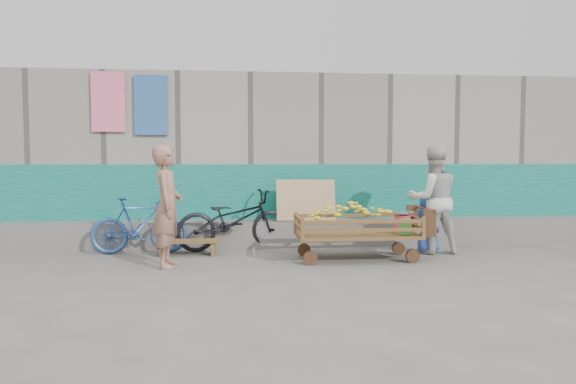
{
  "coord_description": "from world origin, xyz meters",
  "views": [
    {
      "loc": [
        -0.85,
        -6.35,
        1.47
      ],
      "look_at": [
        -0.11,
        1.2,
        1.0
      ],
      "focal_mm": 32.0,
      "sensor_mm": 36.0,
      "label": 1
    }
  ],
  "objects": [
    {
      "name": "bicycle_blue",
      "position": [
        -2.39,
        1.85,
        0.45
      ],
      "size": [
        1.51,
        0.5,
        0.9
      ],
      "primitive_type": "imported",
      "rotation": [
        0.0,
        0.0,
        1.63
      ],
      "color": "#2F579F",
      "rests_on": "ground"
    },
    {
      "name": "vendor_man",
      "position": [
        -1.81,
        0.8,
        0.84
      ],
      "size": [
        0.41,
        0.61,
        1.68
      ],
      "primitive_type": "imported",
      "rotation": [
        0.0,
        0.0,
        1.56
      ],
      "color": "#986654",
      "rests_on": "ground"
    },
    {
      "name": "bench",
      "position": [
        -1.62,
        1.62,
        0.18
      ],
      "size": [
        0.97,
        0.29,
        0.24
      ],
      "color": "brown",
      "rests_on": "ground"
    },
    {
      "name": "child",
      "position": [
        2.14,
        1.46,
        0.49
      ],
      "size": [
        0.52,
        0.39,
        0.97
      ],
      "primitive_type": "imported",
      "rotation": [
        0.0,
        0.0,
        3.32
      ],
      "color": "#3156B7",
      "rests_on": "ground"
    },
    {
      "name": "ground",
      "position": [
        0.0,
        0.0,
        0.0
      ],
      "size": [
        80.0,
        80.0,
        0.0
      ],
      "primitive_type": "plane",
      "color": "#595752",
      "rests_on": "ground"
    },
    {
      "name": "building_wall",
      "position": [
        -0.0,
        4.05,
        1.47
      ],
      "size": [
        12.0,
        3.5,
        3.0
      ],
      "color": "gray",
      "rests_on": "ground"
    },
    {
      "name": "banana_cart",
      "position": [
        0.87,
        1.04,
        0.56
      ],
      "size": [
        1.95,
        0.89,
        0.83
      ],
      "color": "brown",
      "rests_on": "ground"
    },
    {
      "name": "bicycle_dark",
      "position": [
        -0.91,
        2.05,
        0.49
      ],
      "size": [
        1.97,
        1.06,
        0.99
      ],
      "primitive_type": "imported",
      "rotation": [
        0.0,
        0.0,
        1.8
      ],
      "color": "black",
      "rests_on": "ground"
    },
    {
      "name": "woman",
      "position": [
        2.22,
        1.46,
        0.85
      ],
      "size": [
        0.84,
        0.66,
        1.71
      ],
      "primitive_type": "imported",
      "rotation": [
        0.0,
        0.0,
        3.13
      ],
      "color": "silver",
      "rests_on": "ground"
    }
  ]
}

